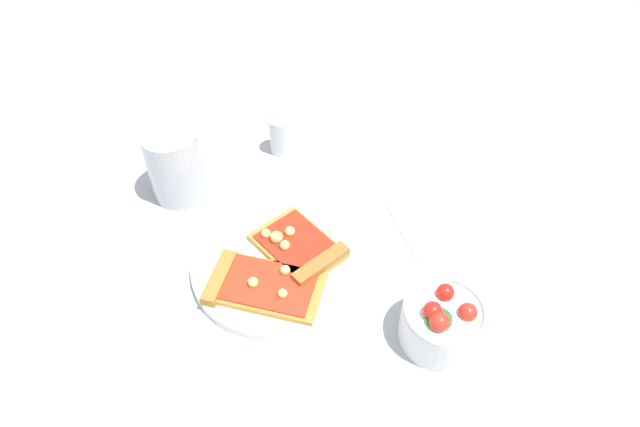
{
  "coord_description": "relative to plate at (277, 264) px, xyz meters",
  "views": [
    {
      "loc": [
        0.45,
        0.07,
        0.64
      ],
      "look_at": [
        -0.12,
        0.03,
        0.03
      ],
      "focal_mm": 32.5,
      "sensor_mm": 36.0,
      "label": 1
    }
  ],
  "objects": [
    {
      "name": "pepper_shaker",
      "position": [
        -0.25,
        -0.03,
        0.03
      ],
      "size": [
        0.03,
        0.03,
        0.08
      ],
      "color": "silver",
      "rests_on": "ground_plane"
    },
    {
      "name": "plate",
      "position": [
        0.0,
        0.0,
        0.0
      ],
      "size": [
        0.24,
        0.24,
        0.01
      ],
      "primitive_type": "cylinder",
      "color": "white",
      "rests_on": "ground_plane"
    },
    {
      "name": "salad_bowl",
      "position": [
        0.09,
        0.22,
        0.03
      ],
      "size": [
        0.1,
        0.1,
        0.08
      ],
      "color": "white",
      "rests_on": "ground_plane"
    },
    {
      "name": "pizza_slice_near",
      "position": [
        -0.02,
        0.03,
        0.01
      ],
      "size": [
        0.15,
        0.15,
        0.02
      ],
      "color": "gold",
      "rests_on": "plate"
    },
    {
      "name": "soda_glass",
      "position": [
        -0.14,
        -0.17,
        0.05
      ],
      "size": [
        0.08,
        0.08,
        0.12
      ],
      "color": "silver",
      "rests_on": "ground_plane"
    },
    {
      "name": "pizza_slice_far",
      "position": [
        0.04,
        -0.02,
        0.01
      ],
      "size": [
        0.11,
        0.16,
        0.02
      ],
      "color": "gold",
      "rests_on": "plate"
    },
    {
      "name": "ground_plane",
      "position": [
        0.04,
        0.03,
        -0.01
      ],
      "size": [
        2.4,
        2.4,
        0.0
      ],
      "primitive_type": "plane",
      "color": "#B2B7BC",
      "rests_on": "ground"
    },
    {
      "name": "paper_napkin",
      "position": [
        -0.1,
        0.25,
        -0.01
      ],
      "size": [
        0.17,
        0.19,
        0.0
      ],
      "primitive_type": "cube",
      "rotation": [
        0.0,
        0.0,
        0.39
      ],
      "color": "silver",
      "rests_on": "ground_plane"
    }
  ]
}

